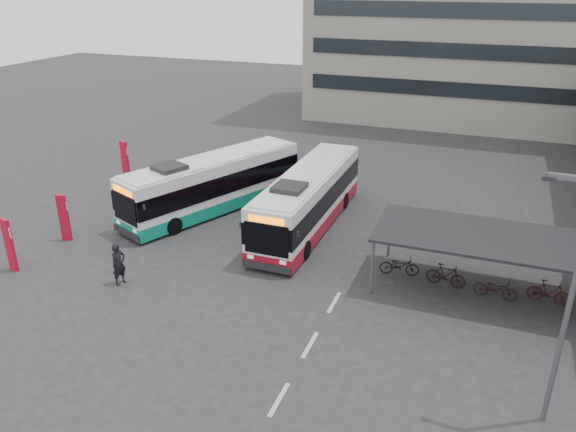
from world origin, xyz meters
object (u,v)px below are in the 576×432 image
(pedestrian, at_px, (119,264))
(bus_main, at_px, (308,200))
(lamp_post, at_px, (568,293))
(bus_teal, at_px, (213,184))

(pedestrian, bearing_deg, bus_main, -19.25)
(bus_main, xyz_separation_m, lamp_post, (10.92, -10.64, 2.83))
(bus_main, distance_m, lamp_post, 15.51)
(bus_main, height_order, pedestrian, bus_main)
(pedestrian, bearing_deg, bus_teal, 14.80)
(pedestrian, bearing_deg, lamp_post, -83.67)
(bus_teal, relative_size, pedestrian, 5.89)
(bus_main, relative_size, lamp_post, 1.45)
(bus_main, distance_m, pedestrian, 10.09)
(bus_teal, height_order, pedestrian, bus_teal)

